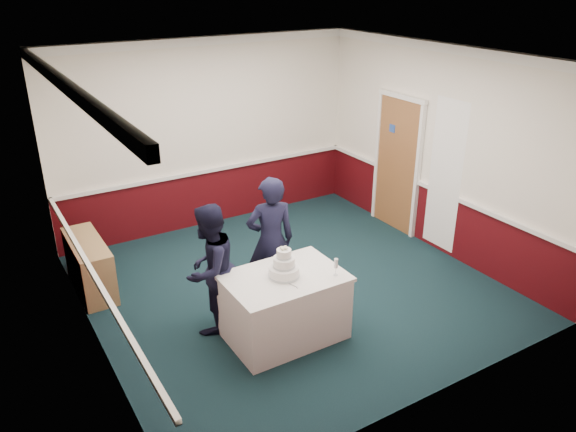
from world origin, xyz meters
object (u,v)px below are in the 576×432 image
sideboard (90,265)px  wedding_cake (284,267)px  champagne_flute (336,264)px  cake_knife (291,285)px  cake_table (284,306)px  person_man (209,269)px  person_woman (271,241)px

sideboard → wedding_cake: 2.81m
wedding_cake → champagne_flute: bearing=-29.2°
sideboard → wedding_cake: wedding_cake is taller
sideboard → cake_knife: (1.62, -2.41, 0.44)m
cake_table → person_man: size_ratio=0.85×
person_woman → wedding_cake: bearing=84.7°
champagne_flute → person_man: 1.44m
champagne_flute → person_man: person_man is taller
cake_table → champagne_flute: 0.78m
person_woman → person_man: bearing=24.4°
champagne_flute → person_man: bearing=142.6°
sideboard → champagne_flute: champagne_flute is taller
cake_knife → person_man: (-0.61, 0.79, -0.01)m
person_man → person_woman: 0.91m
sideboard → person_man: 1.96m
cake_knife → person_man: bearing=113.6°
person_man → cake_knife: bearing=94.1°
sideboard → person_woman: 2.45m
sideboard → champagne_flute: size_ratio=5.85×
cake_table → person_man: person_man is taller
wedding_cake → champagne_flute: (0.50, -0.28, 0.03)m
cake_table → person_man: 0.94m
sideboard → person_man: person_man is taller
sideboard → person_woman: bearing=-37.4°
sideboard → cake_knife: size_ratio=5.45×
person_man → person_woman: bearing=157.3°
champagne_flute → sideboard: bearing=130.7°
wedding_cake → champagne_flute: wedding_cake is taller
person_woman → sideboard: bearing=-23.7°
cake_knife → sideboard: bearing=109.8°
person_man → wedding_cake: bearing=103.8°
cake_table → champagne_flute: size_ratio=6.44×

